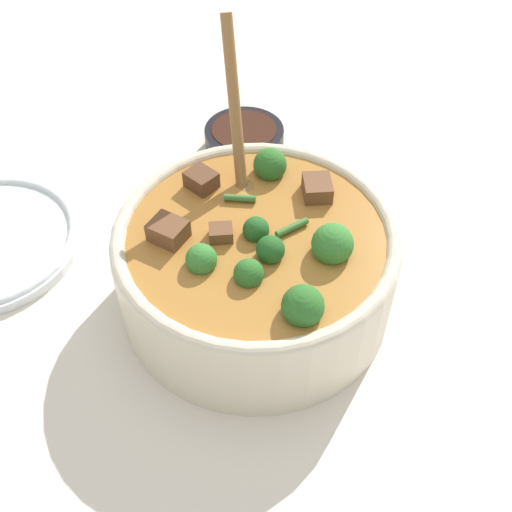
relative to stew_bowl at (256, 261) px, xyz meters
name	(u,v)px	position (x,y,z in m)	size (l,w,h in m)	color
ground_plane	(256,298)	(0.00, 0.00, -0.06)	(4.00, 4.00, 0.00)	silver
stew_bowl	(256,261)	(0.00, 0.00, 0.00)	(0.29, 0.29, 0.26)	beige
condiment_bowl	(244,138)	(-0.26, 0.02, -0.04)	(0.11, 0.11, 0.03)	black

